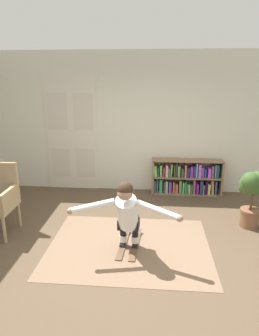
{
  "coord_description": "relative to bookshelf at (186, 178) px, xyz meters",
  "views": [
    {
      "loc": [
        0.39,
        -3.6,
        2.38
      ],
      "look_at": [
        0.04,
        0.72,
        1.05
      ],
      "focal_mm": 31.76,
      "sensor_mm": 36.0,
      "label": 1
    }
  ],
  "objects": [
    {
      "name": "ground_plane",
      "position": [
        -1.1,
        -2.39,
        -0.34
      ],
      "size": [
        7.2,
        7.2,
        0.0
      ],
      "primitive_type": "plane",
      "color": "brown"
    },
    {
      "name": "back_wall",
      "position": [
        -1.1,
        0.21,
        1.11
      ],
      "size": [
        6.0,
        0.1,
        2.9
      ],
      "primitive_type": "cube",
      "color": "beige",
      "rests_on": "ground"
    },
    {
      "name": "double_door",
      "position": [
        -2.45,
        0.15,
        0.89
      ],
      "size": [
        1.22,
        0.05,
        2.45
      ],
      "color": "beige",
      "rests_on": "ground"
    },
    {
      "name": "rug",
      "position": [
        -1.03,
        -2.17,
        -0.33
      ],
      "size": [
        2.34,
        1.8,
        0.01
      ],
      "primitive_type": "cube",
      "color": "#7C614A",
      "rests_on": "ground"
    },
    {
      "name": "bookshelf",
      "position": [
        0.0,
        0.0,
        0.0
      ],
      "size": [
        1.46,
        0.3,
        0.74
      ],
      "color": "#89684B",
      "rests_on": "ground"
    },
    {
      "name": "potted_plant",
      "position": [
        0.88,
        -1.4,
        0.28
      ],
      "size": [
        0.38,
        0.42,
        0.98
      ],
      "color": "brown",
      "rests_on": "ground"
    },
    {
      "name": "skis_pair",
      "position": [
        -1.02,
        -2.14,
        -0.31
      ],
      "size": [
        0.32,
        0.82,
        0.07
      ],
      "color": "brown",
      "rests_on": "rug"
    },
    {
      "name": "person_skier",
      "position": [
        -1.04,
        -2.36,
        0.31
      ],
      "size": [
        1.48,
        0.65,
        1.05
      ],
      "color": "white",
      "rests_on": "skis_pair"
    }
  ]
}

